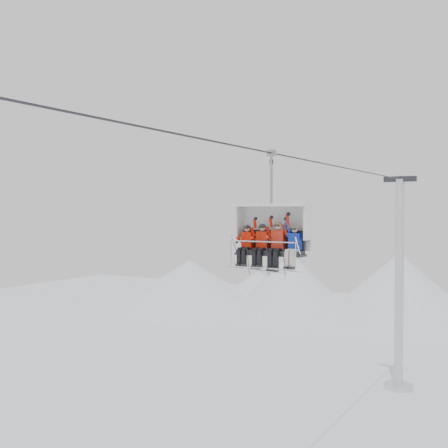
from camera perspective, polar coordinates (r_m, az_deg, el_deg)
The scene contains 8 objects.
ridgeline at distance 57.62m, azimuth 20.28°, elevation -7.14°, with size 72.00×21.00×7.00m.
lift_tower_right at distance 37.43m, azimuth 17.36°, elevation -7.20°, with size 2.00×1.80×13.48m.
haul_cable at distance 16.42m, azimuth -0.00°, elevation 8.19°, with size 0.06×0.06×50.00m, color #2C2C31.
chairlift_carrier at distance 19.26m, azimuth 4.99°, elevation -0.49°, with size 2.60×1.17×3.98m.
skier_far_left at distance 19.39m, azimuth 2.26°, elevation -2.05°, with size 0.39×1.69×1.56m.
skier_center_left at distance 19.13m, azimuth 3.82°, elevation -2.04°, with size 0.41×1.69×1.62m.
skier_center_right at distance 18.88m, azimuth 5.43°, elevation -1.98°, with size 0.45×1.69×1.75m.
skier_far_right at distance 18.63m, azimuth 7.08°, elevation -2.20°, with size 0.39×1.69×1.56m.
Camera 1 is at (8.21, -14.08, 11.38)m, focal length 45.00 mm.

